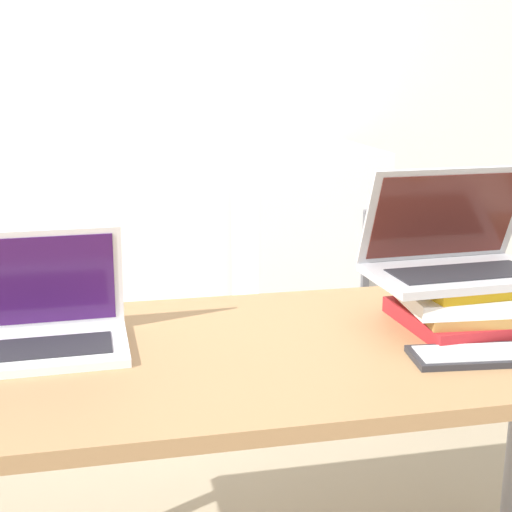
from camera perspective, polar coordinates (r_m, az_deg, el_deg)
name	(u,v)px	position (r m, az deg, el deg)	size (l,w,h in m)	color
wall_back	(174,45)	(2.99, -6.56, 16.44)	(8.00, 0.05, 2.70)	silver
desk	(268,383)	(1.43, 0.96, -10.15)	(1.60, 0.66, 0.73)	#9E754C
laptop_left	(36,326)	(1.42, -17.19, -5.38)	(0.34, 0.23, 0.23)	silver
book_stack	(452,302)	(1.53, 15.38, -3.56)	(0.23, 0.27, 0.11)	maroon
laptop_on_books	(454,254)	(1.51, 15.55, 0.13)	(0.37, 0.24, 0.22)	#B2B2B7
wireless_keyboard	(483,355)	(1.39, 17.74, -7.55)	(0.28, 0.13, 0.01)	#28282D
mini_fridge	(305,271)	(2.81, 3.93, -1.24)	(0.49, 0.55, 0.97)	white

